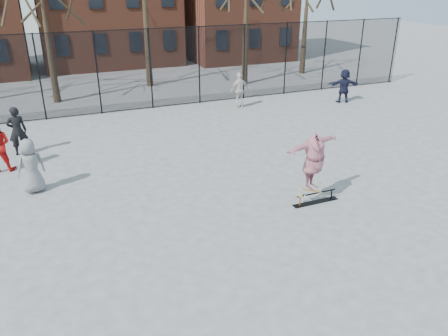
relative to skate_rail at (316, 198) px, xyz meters
name	(u,v)px	position (x,y,z in m)	size (l,w,h in m)	color
ground	(234,240)	(-3.12, -0.91, -0.13)	(100.00, 100.00, 0.00)	slate
skate_rail	(316,198)	(0.00, 0.00, 0.00)	(1.51, 0.23, 0.33)	black
skateboard	(311,192)	(-0.20, 0.00, 0.25)	(0.78, 0.19, 0.09)	olive
skater	(313,165)	(-0.20, 0.00, 1.14)	(2.09, 0.57, 1.70)	#6C3687
bystander_black	(17,131)	(-8.19, 7.72, 0.81)	(0.68, 0.45, 1.87)	black
bystander_white	(240,90)	(2.28, 10.46, 0.78)	(1.06, 0.44, 1.82)	beige
bystander_navy	(344,86)	(7.88, 9.22, 0.77)	(1.67, 0.53, 1.80)	#181B30
bystander_extra	(31,166)	(-7.77, 4.09, 0.74)	(0.85, 0.56, 1.75)	slate
fence	(126,70)	(-3.13, 12.09, 1.92)	(34.03, 0.07, 4.00)	black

